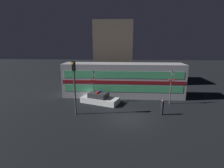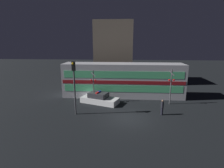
# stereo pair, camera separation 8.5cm
# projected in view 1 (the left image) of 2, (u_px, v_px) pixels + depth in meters

# --- Properties ---
(ground_plane) EXTENTS (120.00, 120.00, 0.00)m
(ground_plane) POSITION_uv_depth(u_px,v_px,m) (129.00, 118.00, 16.67)
(ground_plane) COLOR black
(train) EXTENTS (15.66, 3.08, 4.40)m
(train) POSITION_uv_depth(u_px,v_px,m) (123.00, 80.00, 23.23)
(train) COLOR silver
(train) RESTS_ON ground_plane
(police_car) EXTENTS (4.79, 3.24, 1.38)m
(police_car) POSITION_uv_depth(u_px,v_px,m) (99.00, 99.00, 20.83)
(police_car) COLOR silver
(police_car) RESTS_ON ground_plane
(pedestrian) EXTENTS (0.26, 0.26, 1.57)m
(pedestrian) POSITION_uv_depth(u_px,v_px,m) (162.00, 107.00, 17.25)
(pedestrian) COLOR black
(pedestrian) RESTS_ON ground_plane
(crossing_signal_near) EXTENTS (0.73, 0.30, 4.14)m
(crossing_signal_near) POSITION_uv_depth(u_px,v_px,m) (171.00, 85.00, 20.01)
(crossing_signal_near) COLOR #4C4C51
(crossing_signal_near) RESTS_ON ground_plane
(crossing_signal_far) EXTENTS (0.73, 0.30, 3.88)m
(crossing_signal_far) POSITION_uv_depth(u_px,v_px,m) (94.00, 84.00, 20.69)
(crossing_signal_far) COLOR #4C4C51
(crossing_signal_far) RESTS_ON ground_plane
(traffic_light_corner) EXTENTS (0.30, 0.46, 5.31)m
(traffic_light_corner) POSITION_uv_depth(u_px,v_px,m) (74.00, 80.00, 16.78)
(traffic_light_corner) COLOR #4C4C51
(traffic_light_corner) RESTS_ON ground_plane
(building_left) EXTENTS (6.32, 6.79, 10.56)m
(building_left) POSITION_uv_depth(u_px,v_px,m) (114.00, 53.00, 31.09)
(building_left) COLOR #726656
(building_left) RESTS_ON ground_plane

